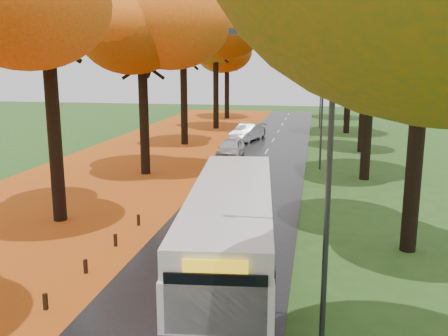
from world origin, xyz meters
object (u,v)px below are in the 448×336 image
(streetlamp_near, at_px, (318,166))
(bus, at_px, (231,230))
(streetlamp_mid, at_px, (319,99))
(car_dark, at_px, (252,131))
(car_silver, at_px, (247,132))
(streetlamp_far, at_px, (319,85))
(car_white, at_px, (230,149))

(streetlamp_near, height_order, bus, streetlamp_near)
(streetlamp_mid, height_order, car_dark, streetlamp_mid)
(car_silver, xyz_separation_m, car_dark, (0.21, 1.93, -0.17))
(streetlamp_far, relative_size, car_white, 1.82)
(car_silver, bearing_deg, car_white, -74.28)
(streetlamp_mid, bearing_deg, car_silver, 119.27)
(streetlamp_mid, height_order, bus, streetlamp_mid)
(streetlamp_near, distance_m, car_white, 25.55)
(streetlamp_near, relative_size, car_dark, 1.95)
(car_white, xyz_separation_m, car_dark, (0.21, 10.72, -0.15))
(streetlamp_near, height_order, car_white, streetlamp_near)
(streetlamp_near, bearing_deg, bus, 124.69)
(streetlamp_far, bearing_deg, car_dark, -124.55)
(streetlamp_near, distance_m, car_silver, 34.05)
(streetlamp_far, distance_m, car_dark, 11.47)
(streetlamp_near, relative_size, bus, 0.68)
(streetlamp_far, distance_m, car_silver, 13.07)
(bus, bearing_deg, streetlamp_near, -61.50)
(streetlamp_mid, bearing_deg, car_dark, 114.79)
(car_white, distance_m, car_dark, 10.72)
(car_dark, bearing_deg, streetlamp_far, 70.08)
(streetlamp_mid, height_order, car_silver, streetlamp_mid)
(streetlamp_far, bearing_deg, bus, -93.90)
(streetlamp_near, relative_size, car_white, 1.82)
(car_silver, bearing_deg, bus, -67.34)
(car_dark, bearing_deg, car_silver, -81.73)
(streetlamp_far, relative_size, car_dark, 1.95)
(bus, bearing_deg, car_silver, 90.75)
(streetlamp_far, relative_size, bus, 0.68)
(streetlamp_mid, xyz_separation_m, car_dark, (-6.08, 13.17, -4.08))
(streetlamp_mid, height_order, car_white, streetlamp_mid)
(streetlamp_far, distance_m, car_white, 20.91)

